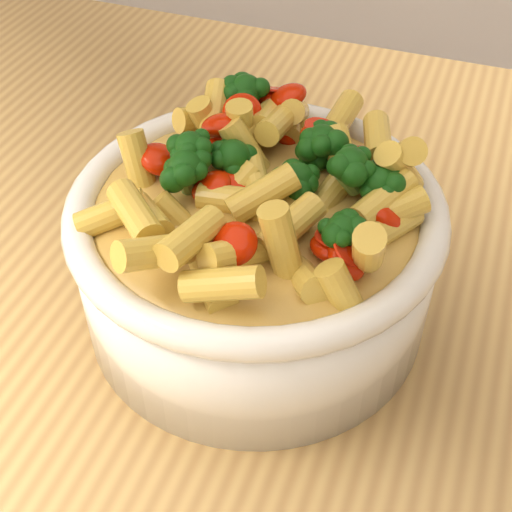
% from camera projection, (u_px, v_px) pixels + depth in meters
% --- Properties ---
extents(table, '(1.20, 0.80, 0.90)m').
position_uv_depth(table, '(110.00, 378.00, 0.55)').
color(table, '#B1894C').
rests_on(table, ground).
extents(serving_bowl, '(0.22, 0.22, 0.09)m').
position_uv_depth(serving_bowl, '(256.00, 255.00, 0.43)').
color(serving_bowl, white).
rests_on(serving_bowl, table).
extents(pasta_salad, '(0.17, 0.17, 0.04)m').
position_uv_depth(pasta_salad, '(256.00, 177.00, 0.39)').
color(pasta_salad, '#F3C94C').
rests_on(pasta_salad, serving_bowl).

